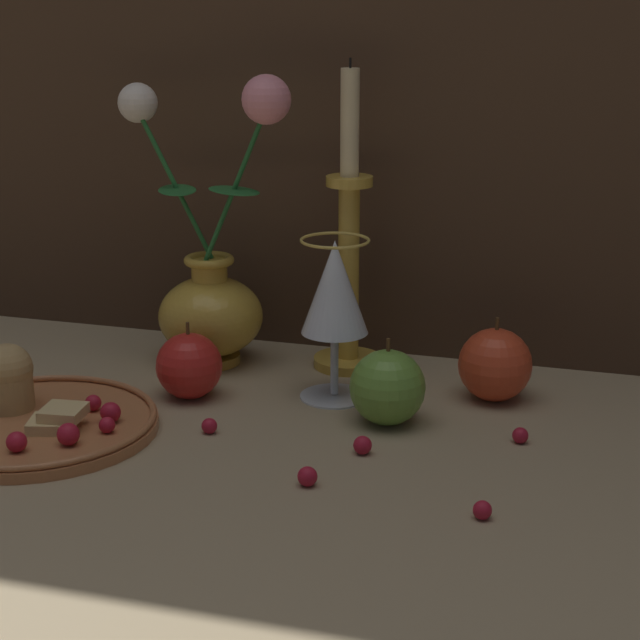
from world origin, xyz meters
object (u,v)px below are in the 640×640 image
object	(u,v)px
vase	(211,284)
apple_at_table_edge	(495,365)
candlestick	(349,259)
apple_near_glass	(387,387)
apple_beside_vase	(189,366)
wine_glass	(335,294)
plate_with_pastries	(32,415)

from	to	relation	value
vase	apple_at_table_edge	distance (m)	0.31
candlestick	apple_near_glass	xyz separation A→B (m)	(0.08, -0.14, -0.08)
vase	apple_beside_vase	distance (m)	0.12
wine_glass	apple_at_table_edge	xyz separation A→B (m)	(0.15, 0.04, -0.07)
wine_glass	candlestick	size ratio (longest dim) A/B	0.50
vase	wine_glass	world-z (taller)	vase
plate_with_pastries	apple_beside_vase	distance (m)	0.16
candlestick	apple_at_table_edge	size ratio (longest dim) A/B	3.82
plate_with_pastries	apple_near_glass	bearing A→B (deg)	19.30
plate_with_pastries	candlestick	size ratio (longest dim) A/B	0.69
vase	wine_glass	bearing A→B (deg)	-21.88
vase	candlestick	size ratio (longest dim) A/B	0.96
plate_with_pastries	apple_at_table_edge	xyz separation A→B (m)	(0.40, 0.20, 0.02)
wine_glass	candlestick	distance (m)	0.10
apple_near_glass	candlestick	bearing A→B (deg)	117.96
apple_at_table_edge	candlestick	bearing A→B (deg)	161.42
wine_glass	apple_beside_vase	size ratio (longest dim) A/B	2.07
vase	candlestick	bearing A→B (deg)	12.74
wine_glass	apple_beside_vase	world-z (taller)	wine_glass
apple_beside_vase	apple_near_glass	xyz separation A→B (m)	(0.20, -0.01, 0.00)
apple_beside_vase	apple_at_table_edge	world-z (taller)	apple_at_table_edge
vase	apple_near_glass	world-z (taller)	vase
candlestick	apple_beside_vase	bearing A→B (deg)	-133.16
wine_glass	candlestick	xyz separation A→B (m)	(-0.01, 0.09, 0.01)
plate_with_pastries	apple_near_glass	distance (m)	0.33
wine_glass	apple_near_glass	world-z (taller)	wine_glass
candlestick	apple_near_glass	distance (m)	0.18
candlestick	plate_with_pastries	bearing A→B (deg)	-132.72
candlestick	apple_beside_vase	size ratio (longest dim) A/B	4.15
plate_with_pastries	apple_beside_vase	world-z (taller)	apple_beside_vase
apple_beside_vase	apple_at_table_edge	xyz separation A→B (m)	(0.29, 0.08, 0.00)
candlestick	apple_near_glass	world-z (taller)	candlestick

